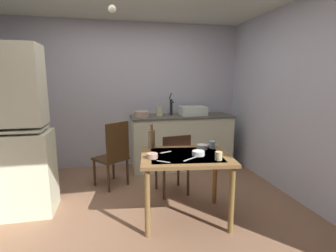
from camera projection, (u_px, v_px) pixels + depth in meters
The scene contains 22 objects.
ground_plane at pixel (143, 212), 3.02m from camera, with size 4.97×4.97×0.00m, color #91684D.
wall_back at pixel (130, 96), 4.56m from camera, with size 4.07×0.10×2.52m, color silver.
wall_right at pixel (302, 102), 3.22m from camera, with size 0.10×3.69×2.52m, color silver.
hutch_cabinet at pixel (5, 138), 2.83m from camera, with size 0.95×0.47×1.93m.
counter_cabinet at pixel (181, 141), 4.53m from camera, with size 1.75×0.64×0.93m.
sink_basin at pixel (193, 111), 4.48m from camera, with size 0.44×0.34×0.15m.
hand_pump at pixel (171, 106), 4.43m from camera, with size 0.05×0.27×0.39m.
mixing_bowl_counter at pixel (142, 114), 4.25m from camera, with size 0.24×0.24×0.10m, color tan.
stoneware_crock at pixel (160, 111), 4.38m from camera, with size 0.12×0.12×0.15m, color beige.
dining_table at pixel (186, 164), 2.79m from camera, with size 1.06×0.89×0.74m.
chair_far_side at pixel (173, 162), 3.42m from camera, with size 0.45×0.45×0.84m.
chair_by_counter at pixel (114, 154), 3.66m from camera, with size 0.56×0.56×0.96m.
serving_bowl_wide at pixel (198, 153), 2.74m from camera, with size 0.14×0.14×0.05m, color white.
soup_bowl_small at pixel (202, 147), 3.00m from camera, with size 0.13×0.13×0.05m, color white.
sauce_dish at pixel (152, 156), 2.64m from camera, with size 0.11×0.11×0.05m, color tan.
mug_tall at pixel (212, 145), 3.02m from camera, with size 0.07×0.07×0.09m, color #9EB2C6.
teacup_mint at pixel (219, 156), 2.58m from camera, with size 0.07×0.07×0.09m, color beige.
glass_bottle at pixel (152, 138), 3.02m from camera, with size 0.08×0.08×0.29m.
table_knife at pixel (190, 159), 2.62m from camera, with size 0.22×0.02×0.01m, color silver.
teaspoon_near_bowl at pixel (166, 152), 2.86m from camera, with size 0.14×0.02×0.01m, color beige.
teaspoon_by_cup at pixel (163, 162), 2.53m from camera, with size 0.14×0.02×0.01m, color beige.
pendant_bulb at pixel (112, 9), 2.56m from camera, with size 0.08×0.08×0.08m, color #F9EFCC.
Camera 1 is at (-0.30, -2.78, 1.54)m, focal length 27.28 mm.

